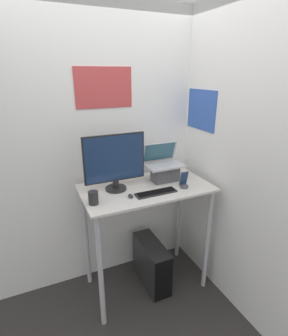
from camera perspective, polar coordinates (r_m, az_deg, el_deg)
The scene contains 11 objects.
ground_plane at distance 2.72m, azimuth 3.52°, elevation -27.86°, with size 12.00×12.00×0.00m, color #2D2B28.
wall_back at distance 2.57m, azimuth -3.19°, elevation 3.87°, with size 6.00×0.06×2.60m.
wall_side_right at distance 2.32m, azimuth 18.60°, elevation 1.07°, with size 0.06×6.00×2.60m.
desk at distance 2.39m, azimuth 0.49°, elevation -8.57°, with size 1.13×0.62×1.07m.
laptop at distance 2.41m, azimuth 4.46°, elevation -0.35°, with size 0.34×0.26×0.34m.
monitor at distance 2.18m, azimuth -6.36°, elevation 1.06°, with size 0.52×0.18×0.48m.
keyboard at distance 2.18m, azimuth 2.64°, elevation -5.37°, with size 0.35×0.10×0.02m.
mouse at distance 2.11m, azimuth -2.94°, elevation -6.10°, with size 0.04×0.06×0.03m.
cell_phone at distance 2.30m, azimuth 8.69°, elevation -3.19°, with size 0.07×0.07×0.15m.
computer_tower at distance 2.78m, azimuth 1.64°, elevation -19.99°, with size 0.19×0.52×0.45m.
mug at distance 2.03m, azimuth -10.97°, elevation -6.40°, with size 0.08×0.08×0.10m.
Camera 1 is at (-0.88, -1.60, 2.02)m, focal length 28.00 mm.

